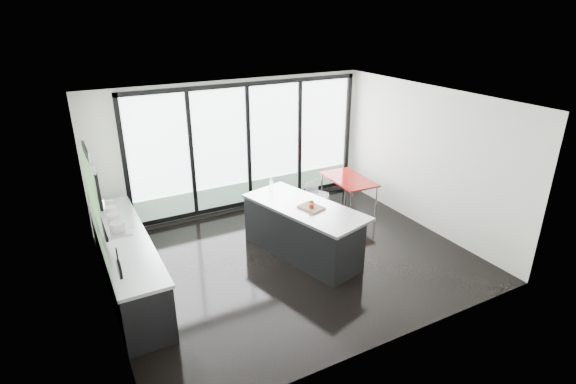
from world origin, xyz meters
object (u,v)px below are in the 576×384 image
bar_stool_far (318,212)px  red_table (348,193)px  island (302,230)px  bar_stool_near (333,238)px

bar_stool_far → red_table: bar_stool_far is taller
bar_stool_far → red_table: 1.31m
island → bar_stool_far: size_ratio=3.19×
island → bar_stool_near: size_ratio=3.72×
bar_stool_near → red_table: size_ratio=0.51×
bar_stool_near → red_table: bearing=71.8°
bar_stool_near → bar_stool_far: bar_stool_far is taller
island → red_table: island is taller
red_table → bar_stool_far: bearing=-152.3°
bar_stool_near → bar_stool_far: size_ratio=0.86×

